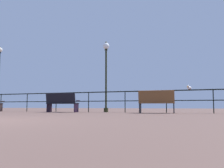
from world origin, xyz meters
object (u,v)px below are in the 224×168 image
at_px(bench_near_right, 156,101).
at_px(seagull_on_rail, 189,88).
at_px(lamppost_center, 106,66).
at_px(bench_near_left, 62,102).

distance_m(bench_near_right, seagull_on_rail, 1.64).
relative_size(bench_near_right, seagull_on_rail, 4.13).
bearing_deg(lamppost_center, seagull_on_rail, -3.24).
height_order(lamppost_center, seagull_on_rail, lamppost_center).
relative_size(bench_near_right, lamppost_center, 0.43).
xyz_separation_m(lamppost_center, seagull_on_rail, (4.17, -0.24, -1.28)).
bearing_deg(bench_near_right, bench_near_left, -179.95).
xyz_separation_m(bench_near_right, seagull_on_rail, (1.36, 0.70, 0.60)).
distance_m(bench_near_left, bench_near_right, 4.90).
distance_m(bench_near_right, lamppost_center, 3.51).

